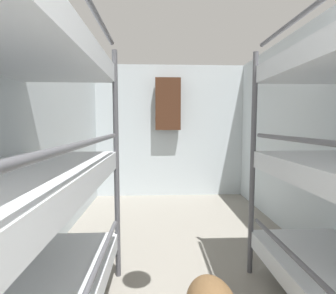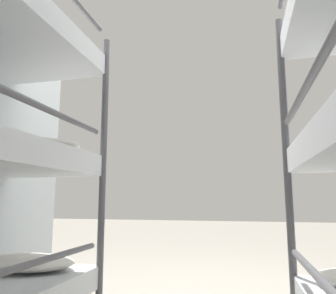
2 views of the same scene
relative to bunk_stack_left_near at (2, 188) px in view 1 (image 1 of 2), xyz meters
name	(u,v)px [view 1 (image 1 of 2)]	position (x,y,z in m)	size (l,w,h in m)	color
wall_left	(25,140)	(-0.41, 1.05, 0.15)	(0.06, 5.07, 2.35)	silver
wall_right	(336,139)	(2.30, 1.05, 0.15)	(0.06, 5.07, 2.35)	silver
wall_back	(170,131)	(0.94, 3.56, 0.15)	(2.76, 0.06, 2.35)	silver
bunk_stack_left_near	(2,188)	(0.00, 0.00, 0.00)	(0.77, 1.88, 1.94)	#4C4C51
hanging_coat	(168,104)	(0.90, 3.41, 0.63)	(0.44, 0.12, 0.90)	#472819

